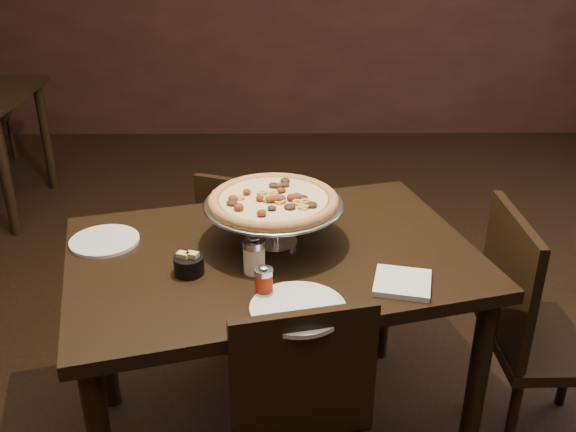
{
  "coord_description": "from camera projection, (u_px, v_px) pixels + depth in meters",
  "views": [
    {
      "loc": [
        -0.05,
        -1.82,
        1.77
      ],
      "look_at": [
        -0.03,
        0.01,
        0.89
      ],
      "focal_mm": 40.0,
      "sensor_mm": 36.0,
      "label": 1
    }
  ],
  "objects": [
    {
      "name": "room",
      "position": [
        320.0,
        50.0,
        1.82
      ],
      "size": [
        6.04,
        7.04,
        2.84
      ],
      "color": "black",
      "rests_on": "ground"
    },
    {
      "name": "dining_table",
      "position": [
        273.0,
        279.0,
        2.07
      ],
      "size": [
        1.44,
        1.14,
        0.79
      ],
      "rotation": [
        0.0,
        0.0,
        0.26
      ],
      "color": "black",
      "rests_on": "ground"
    },
    {
      "name": "pizza_stand",
      "position": [
        273.0,
        201.0,
        2.01
      ],
      "size": [
        0.44,
        0.44,
        0.18
      ],
      "color": "silver",
      "rests_on": "dining_table"
    },
    {
      "name": "parmesan_shaker",
      "position": [
        254.0,
        255.0,
        1.89
      ],
      "size": [
        0.07,
        0.07,
        0.12
      ],
      "color": "#F8F5C1",
      "rests_on": "dining_table"
    },
    {
      "name": "pepper_flake_shaker",
      "position": [
        264.0,
        281.0,
        1.78
      ],
      "size": [
        0.05,
        0.05,
        0.09
      ],
      "color": "maroon",
      "rests_on": "dining_table"
    },
    {
      "name": "packet_caddy",
      "position": [
        189.0,
        264.0,
        1.89
      ],
      "size": [
        0.09,
        0.09,
        0.07
      ],
      "rotation": [
        0.0,
        0.0,
        -0.34
      ],
      "color": "black",
      "rests_on": "dining_table"
    },
    {
      "name": "napkin_stack",
      "position": [
        402.0,
        283.0,
        1.84
      ],
      "size": [
        0.19,
        0.19,
        0.02
      ],
      "primitive_type": "cube",
      "rotation": [
        0.0,
        0.0,
        -0.23
      ],
      "color": "white",
      "rests_on": "dining_table"
    },
    {
      "name": "plate_left",
      "position": [
        105.0,
        241.0,
        2.08
      ],
      "size": [
        0.22,
        0.22,
        0.01
      ],
      "primitive_type": "cylinder",
      "color": "white",
      "rests_on": "dining_table"
    },
    {
      "name": "plate_near",
      "position": [
        298.0,
        309.0,
        1.72
      ],
      "size": [
        0.26,
        0.26,
        0.01
      ],
      "primitive_type": "cylinder",
      "color": "white",
      "rests_on": "dining_table"
    },
    {
      "name": "serving_spatula",
      "position": [
        281.0,
        206.0,
        1.99
      ],
      "size": [
        0.17,
        0.17,
        0.02
      ],
      "rotation": [
        0.0,
        0.0,
        -0.64
      ],
      "color": "silver",
      "rests_on": "pizza_stand"
    },
    {
      "name": "chair_far",
      "position": [
        254.0,
        254.0,
        2.7
      ],
      "size": [
        0.5,
        0.5,
        0.83
      ],
      "rotation": [
        0.0,
        0.0,
        2.78
      ],
      "color": "black",
      "rests_on": "ground"
    },
    {
      "name": "chair_side",
      "position": [
        535.0,
        326.0,
        2.16
      ],
      "size": [
        0.43,
        0.43,
        0.9
      ],
      "rotation": [
        0.0,
        0.0,
        1.59
      ],
      "color": "black",
      "rests_on": "ground"
    }
  ]
}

